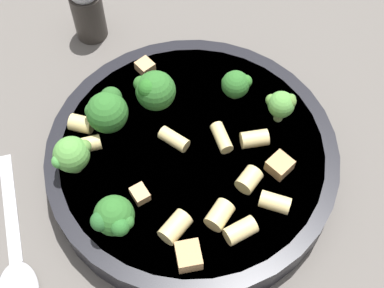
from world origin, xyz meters
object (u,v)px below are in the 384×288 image
at_px(rigatoni_9, 89,144).
at_px(chicken_chunk_3, 280,165).
at_px(chicken_chunk_2, 189,256).
at_px(pepper_shaker, 87,7).
at_px(broccoli_floret_3, 282,104).
at_px(chicken_chunk_0, 145,66).
at_px(rigatoni_7, 174,139).
at_px(chicken_chunk_1, 140,194).
at_px(broccoli_floret_2, 114,217).
at_px(rigatoni_6, 175,227).
at_px(broccoli_floret_4, 107,110).
at_px(spoon, 16,267).
at_px(rigatoni_0, 240,231).
at_px(rigatoni_5, 81,124).
at_px(pasta_bowl, 192,157).
at_px(broccoli_floret_0, 236,84).
at_px(rigatoni_4, 254,139).
at_px(rigatoni_2, 275,202).
at_px(broccoli_floret_5, 154,91).
at_px(rigatoni_8, 249,180).
at_px(broccoli_floret_1, 72,155).
at_px(rigatoni_1, 219,215).
at_px(rigatoni_3, 222,138).

xyz_separation_m(rigatoni_9, chicken_chunk_3, (0.14, 0.12, -0.00)).
bearing_deg(chicken_chunk_2, pepper_shaker, 160.15).
bearing_deg(rigatoni_9, broccoli_floret_3, 59.37).
xyz_separation_m(rigatoni_9, chicken_chunk_2, (0.15, -0.00, 0.00)).
bearing_deg(chicken_chunk_0, rigatoni_7, -22.16).
xyz_separation_m(chicken_chunk_0, chicken_chunk_1, (0.11, -0.10, -0.00)).
bearing_deg(broccoli_floret_2, rigatoni_6, 44.39).
relative_size(broccoli_floret_4, spoon, 0.27).
relative_size(rigatoni_0, rigatoni_5, 1.26).
height_order(pasta_bowl, broccoli_floret_0, broccoli_floret_0).
bearing_deg(rigatoni_4, rigatoni_2, -29.63).
height_order(pasta_bowl, rigatoni_0, rigatoni_0).
distance_m(broccoli_floret_2, pepper_shaker, 0.27).
xyz_separation_m(broccoli_floret_5, rigatoni_4, (0.10, 0.04, -0.02)).
distance_m(rigatoni_9, chicken_chunk_2, 0.15).
xyz_separation_m(broccoli_floret_0, pepper_shaker, (-0.20, -0.04, -0.01)).
height_order(broccoli_floret_3, rigatoni_0, broccoli_floret_3).
distance_m(rigatoni_2, chicken_chunk_1, 0.12).
bearing_deg(chicken_chunk_2, rigatoni_8, 101.22).
bearing_deg(rigatoni_9, rigatoni_4, 50.50).
xyz_separation_m(rigatoni_2, chicken_chunk_1, (-0.09, -0.08, -0.00)).
bearing_deg(rigatoni_5, rigatoni_4, 42.73).
xyz_separation_m(broccoli_floret_3, rigatoni_5, (-0.12, -0.15, -0.01)).
height_order(broccoli_floret_0, rigatoni_0, broccoli_floret_0).
xyz_separation_m(chicken_chunk_3, spoon, (-0.10, -0.24, -0.04)).
height_order(broccoli_floret_1, rigatoni_5, broccoli_floret_1).
height_order(rigatoni_0, pepper_shaker, pepper_shaker).
bearing_deg(chicken_chunk_3, broccoli_floret_2, -109.77).
relative_size(rigatoni_1, chicken_chunk_1, 1.45).
bearing_deg(rigatoni_7, pepper_shaker, 168.50).
bearing_deg(rigatoni_4, rigatoni_1, -65.65).
relative_size(broccoli_floret_1, chicken_chunk_2, 1.79).
relative_size(chicken_chunk_3, pepper_shaker, 0.24).
distance_m(rigatoni_1, chicken_chunk_3, 0.08).
relative_size(broccoli_floret_0, rigatoni_0, 1.16).
height_order(pasta_bowl, chicken_chunk_2, chicken_chunk_2).
distance_m(broccoli_floret_2, rigatoni_8, 0.13).
bearing_deg(rigatoni_7, spoon, -92.78).
bearing_deg(chicken_chunk_2, rigatoni_3, 123.79).
xyz_separation_m(broccoli_floret_5, chicken_chunk_3, (0.13, 0.04, -0.02)).
xyz_separation_m(broccoli_floret_4, rigatoni_2, (0.17, 0.06, -0.02)).
bearing_deg(rigatoni_2, rigatoni_8, -176.67).
bearing_deg(pepper_shaker, rigatoni_9, -34.92).
bearing_deg(rigatoni_4, rigatoni_5, -137.27).
distance_m(rigatoni_1, rigatoni_6, 0.04).
height_order(broccoli_floret_0, rigatoni_2, broccoli_floret_0).
height_order(chicken_chunk_2, chicken_chunk_3, chicken_chunk_2).
bearing_deg(broccoli_floret_2, rigatoni_8, 68.31).
xyz_separation_m(rigatoni_1, chicken_chunk_2, (0.01, -0.04, -0.00)).
relative_size(rigatoni_7, rigatoni_8, 1.38).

